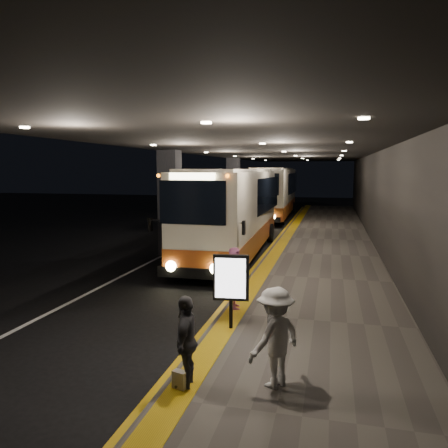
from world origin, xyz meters
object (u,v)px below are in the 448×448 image
Objects in this scene: passenger_boarding at (236,278)px; bag_plain at (180,380)px; passenger_waiting_white at (275,337)px; info_sign at (231,279)px; coach_second at (274,195)px; bag_polka at (274,315)px; stanchion_post at (244,276)px; coach_main at (234,215)px; passenger_waiting_grey at (186,341)px.

bag_plain is (0.01, -4.17, -0.63)m from passenger_boarding.
passenger_boarding is at bearing -122.38° from passenger_waiting_white.
info_sign is at bearing -115.15° from passenger_waiting_white.
bag_polka is (3.01, -22.89, -1.41)m from coach_second.
bag_plain is at bearing 163.70° from passenger_boarding.
bag_polka is 2.42m from stanchion_post.
coach_main is 7.66m from passenger_boarding.
coach_main is 39.27× the size of bag_plain.
coach_second is at bearing -11.42° from passenger_boarding.
passenger_boarding reaches higher than bag_plain.
passenger_waiting_white is 1.66m from bag_plain.
bag_polka is at bearing -136.21° from passenger_waiting_white.
passenger_waiting_white reaches higher than passenger_waiting_grey.
passenger_boarding is 1.46m from info_sign.
stanchion_post is (-0.25, 2.73, -0.60)m from info_sign.
coach_main reaches higher than bag_plain.
passenger_waiting_white is at bearing 17.94° from bag_plain.
bag_polka is at bearing -62.27° from stanchion_post.
coach_second is 39.93× the size of bag_plain.
coach_second reaches higher than bag_plain.
passenger_boarding reaches higher than stanchion_post.
passenger_waiting_white is at bearing -67.81° from info_sign.
passenger_waiting_white is 5.25m from stanchion_post.
coach_main is 6.93× the size of info_sign.
bag_plain is at bearing -35.23° from passenger_waiting_grey.
passenger_boarding is (1.72, -7.43, -0.77)m from coach_main.
bag_polka is (1.07, -0.81, -0.60)m from passenger_boarding.
bag_polka is (-0.39, 2.89, -0.63)m from passenger_waiting_white.
passenger_waiting_grey is at bearing 164.72° from passenger_boarding.
coach_second reaches higher than bag_polka.
bag_plain is at bearing -86.96° from coach_second.
passenger_waiting_grey is (1.81, -11.47, -0.79)m from coach_main.
passenger_waiting_white is at bearing -73.31° from stanchion_post.
stanchion_post is at bearing -86.01° from coach_second.
bag_polka is at bearing 28.22° from info_sign.
bag_plain is at bearing -35.90° from passenger_waiting_white.
coach_second is at bearing 178.96° from passenger_waiting_grey.
passenger_waiting_grey is at bearing -82.92° from coach_main.
bag_plain is 0.29× the size of stanchion_post.
passenger_waiting_white reaches higher than passenger_boarding.
info_sign is at bearing 171.98° from passenger_waiting_grey.
passenger_waiting_grey is (2.03, -26.13, -0.84)m from coach_second.
coach_main is at bearing -3.38° from passenger_boarding.
info_sign reaches higher than bag_plain.
stanchion_post is at bearing -14.28° from passenger_boarding.
coach_second is 7.76× the size of passenger_waiting_grey.
passenger_waiting_grey is at bearing -39.88° from passenger_waiting_white.
stanchion_post is (-1.50, 5.02, -0.31)m from passenger_waiting_white.
coach_main is 9.05m from info_sign.
passenger_waiting_grey is 0.91× the size of info_sign.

